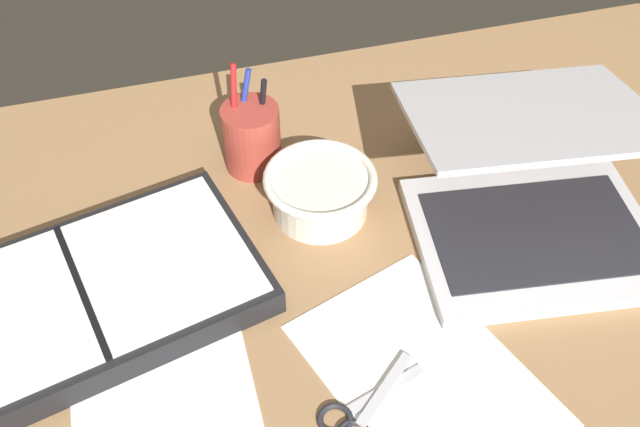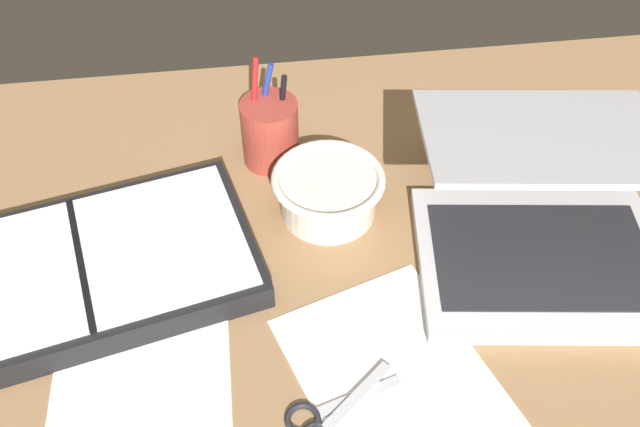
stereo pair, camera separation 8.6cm
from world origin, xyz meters
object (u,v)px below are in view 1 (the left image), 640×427
Objects in this scene: scissors at (355,418)px; bowl at (320,191)px; pen_cup at (252,137)px; planner at (85,299)px; laptop at (533,194)px.

bowl is at bearing 52.53° from scissors.
pen_cup reaches higher than planner.
bowl is (-25.42, 9.74, -1.77)cm from laptop.
scissors is at bearing -137.73° from laptop.
planner is at bearing 111.14° from scissors.
bowl reaches higher than scissors.
planner is at bearing -141.23° from pen_cup.
laptop is 38.47cm from pen_cup.
planner is at bearing -173.76° from laptop.
bowl is 0.96× the size of pen_cup.
laptop is 0.81× the size of planner.
planner is (-24.45, -19.63, -3.08)cm from pen_cup.
bowl is at bearing -60.11° from pen_cup.
laptop is at bearing -20.96° from bowl.
pen_cup is 42.30cm from scissors.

